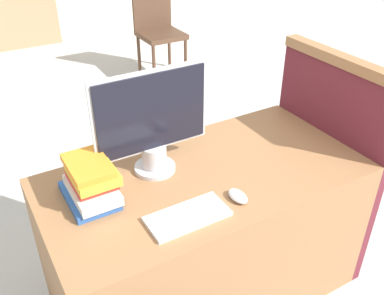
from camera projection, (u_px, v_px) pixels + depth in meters
name	position (u px, v px, depth m)	size (l,w,h in m)	color
desk	(204.00, 236.00, 2.08)	(1.44, 0.74, 0.74)	#8C603D
carrel_divider	(324.00, 157.00, 2.28)	(0.07, 0.72, 1.15)	#5B1E28
monitor	(152.00, 123.00, 1.79)	(0.52, 0.18, 0.47)	#B7B7BC
keyboard	(188.00, 216.00, 1.63)	(0.32, 0.15, 0.02)	white
mouse	(238.00, 196.00, 1.73)	(0.06, 0.10, 0.03)	silver
book_stack	(91.00, 182.00, 1.70)	(0.20, 0.28, 0.17)	#285199
far_chair	(157.00, 25.00, 4.58)	(0.44, 0.44, 0.95)	#4C3323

